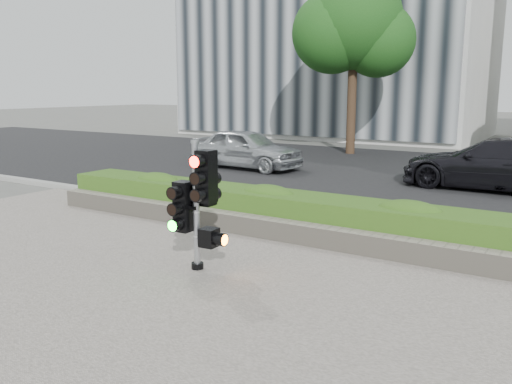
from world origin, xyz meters
TOP-DOWN VIEW (x-y plane):
  - ground at (0.00, 0.00)m, footprint 120.00×120.00m
  - sidewalk at (0.00, -2.50)m, footprint 16.00×11.00m
  - road at (0.00, 10.00)m, footprint 60.00×13.00m
  - curb at (0.00, 3.15)m, footprint 60.00×0.25m
  - stone_wall at (0.00, 1.90)m, footprint 12.00×0.32m
  - hedge at (0.00, 2.55)m, footprint 12.00×1.00m
  - tree_left at (-4.52, 14.56)m, footprint 4.61×4.03m
  - traffic_signal at (-0.78, -0.09)m, footprint 0.65×0.48m
  - car_silver at (-5.79, 8.77)m, footprint 3.94×1.75m
  - car_dark at (1.80, 9.03)m, footprint 4.78×2.08m

SIDE VIEW (x-z plane):
  - ground at x=0.00m, z-range 0.00..0.00m
  - road at x=0.00m, z-range 0.00..0.02m
  - sidewalk at x=0.00m, z-range 0.00..0.03m
  - curb at x=0.00m, z-range 0.00..0.12m
  - stone_wall at x=0.00m, z-range 0.03..0.37m
  - hedge at x=0.00m, z-range 0.03..0.71m
  - car_silver at x=-5.79m, z-range 0.02..1.33m
  - car_dark at x=1.80m, z-range 0.02..1.39m
  - traffic_signal at x=-0.78m, z-range 0.13..2.02m
  - tree_left at x=-4.52m, z-range 1.37..8.72m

